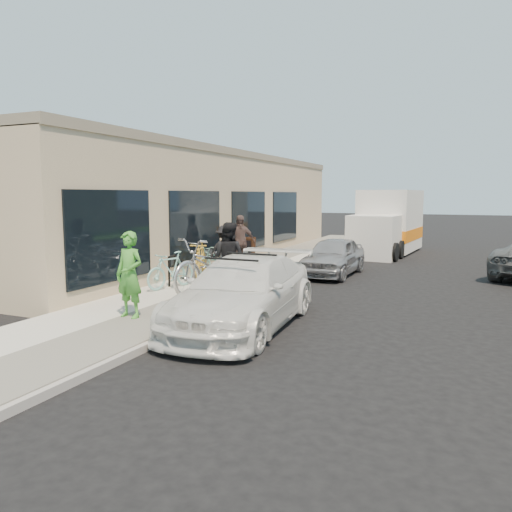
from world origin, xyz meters
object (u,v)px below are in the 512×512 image
(moving_truck, at_px, (388,225))
(woman_rider, at_px, (129,275))
(cruiser_bike_c, at_px, (201,259))
(man_standing, at_px, (228,258))
(tandem_bike, at_px, (213,265))
(cruiser_bike_a, at_px, (171,270))
(sedan_silver, at_px, (333,256))
(sedan_white, at_px, (243,293))
(bystander_b, at_px, (240,242))
(cruiser_bike_b, at_px, (216,259))
(bike_rack, at_px, (172,267))
(sandwich_board, at_px, (246,250))
(bystander_a, at_px, (225,251))

(moving_truck, xyz_separation_m, woman_rider, (-2.73, -14.55, -0.22))
(cruiser_bike_c, bearing_deg, man_standing, -65.69)
(tandem_bike, relative_size, cruiser_bike_a, 1.67)
(sedan_silver, bearing_deg, sedan_white, -87.93)
(sedan_white, bearing_deg, bystander_b, 112.68)
(cruiser_bike_b, relative_size, cruiser_bike_c, 0.95)
(bike_rack, xyz_separation_m, sedan_white, (3.37, -2.65, 0.04))
(sandwich_board, xyz_separation_m, moving_truck, (3.91, 6.42, 0.62))
(cruiser_bike_a, bearing_deg, moving_truck, 87.61)
(bystander_a, distance_m, bystander_b, 1.54)
(sedan_white, distance_m, cruiser_bike_c, 5.44)
(bike_rack, bearing_deg, sedan_white, -38.17)
(bystander_a, bearing_deg, bike_rack, 67.16)
(sedan_silver, relative_size, moving_truck, 0.62)
(bystander_a, relative_size, bystander_b, 0.86)
(sedan_white, height_order, sedan_silver, sedan_white)
(man_standing, xyz_separation_m, cruiser_bike_a, (-1.66, -0.04, -0.40))
(moving_truck, relative_size, cruiser_bike_c, 3.36)
(cruiser_bike_b, relative_size, bystander_b, 0.93)
(bike_rack, height_order, sedan_white, sedan_white)
(tandem_bike, relative_size, cruiser_bike_c, 1.54)
(tandem_bike, bearing_deg, cruiser_bike_a, -169.78)
(man_standing, height_order, bystander_a, man_standing)
(woman_rider, distance_m, cruiser_bike_c, 5.15)
(sedan_white, bearing_deg, cruiser_bike_c, 125.29)
(cruiser_bike_c, height_order, bystander_a, bystander_a)
(bike_rack, relative_size, cruiser_bike_a, 0.51)
(cruiser_bike_c, distance_m, bystander_a, 0.77)
(cruiser_bike_a, xyz_separation_m, bystander_b, (0.18, 3.80, 0.41))
(tandem_bike, xyz_separation_m, man_standing, (0.39, 0.11, 0.19))
(moving_truck, bearing_deg, man_standing, -95.61)
(bike_rack, distance_m, sandwich_board, 4.75)
(woman_rider, bearing_deg, cruiser_bike_a, 113.97)
(tandem_bike, height_order, man_standing, man_standing)
(woman_rider, height_order, bystander_a, woman_rider)
(sandwich_board, height_order, tandem_bike, tandem_bike)
(woman_rider, bearing_deg, moving_truck, 84.98)
(cruiser_bike_b, distance_m, bystander_a, 0.83)
(cruiser_bike_a, bearing_deg, woman_rider, -56.24)
(sandwich_board, relative_size, cruiser_bike_a, 0.57)
(moving_truck, distance_m, cruiser_bike_a, 12.18)
(sandwich_board, bearing_deg, moving_truck, 48.09)
(cruiser_bike_a, bearing_deg, sandwich_board, 107.62)
(woman_rider, xyz_separation_m, cruiser_bike_c, (-1.26, 4.98, -0.34))
(cruiser_bike_c, bearing_deg, bike_rack, -108.98)
(man_standing, bearing_deg, bystander_b, -67.06)
(cruiser_bike_a, bearing_deg, sedan_white, -20.12)
(sedan_white, xyz_separation_m, cruiser_bike_a, (-3.13, 2.23, -0.06))
(sedan_white, height_order, cruiser_bike_a, sedan_white)
(sandwich_board, xyz_separation_m, cruiser_bike_b, (0.05, -2.36, -0.03))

